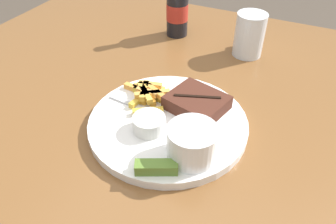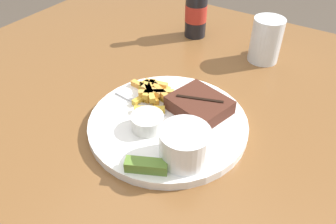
{
  "view_description": "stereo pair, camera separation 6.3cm",
  "coord_description": "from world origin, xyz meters",
  "views": [
    {
      "loc": [
        0.21,
        -0.44,
        1.17
      ],
      "look_at": [
        0.0,
        0.0,
        0.77
      ],
      "focal_mm": 35.0,
      "sensor_mm": 36.0,
      "label": 1
    },
    {
      "loc": [
        0.27,
        -0.41,
        1.17
      ],
      "look_at": [
        0.0,
        0.0,
        0.77
      ],
      "focal_mm": 35.0,
      "sensor_mm": 36.0,
      "label": 2
    }
  ],
  "objects": [
    {
      "name": "beer_bottle",
      "position": [
        -0.15,
        0.38,
        0.81
      ],
      "size": [
        0.06,
        0.06,
        0.2
      ],
      "color": "black",
      "rests_on": "dining_table"
    },
    {
      "name": "steak_portion",
      "position": [
        0.04,
        0.06,
        0.77
      ],
      "size": [
        0.13,
        0.12,
        0.03
      ],
      "color": "#472319",
      "rests_on": "dinner_plate"
    },
    {
      "name": "drinking_glass",
      "position": [
        0.07,
        0.36,
        0.79
      ],
      "size": [
        0.08,
        0.08,
        0.11
      ],
      "color": "silver",
      "rests_on": "dining_table"
    },
    {
      "name": "pickle_spear",
      "position": [
        0.04,
        -0.13,
        0.76
      ],
      "size": [
        0.07,
        0.05,
        0.02
      ],
      "color": "#567A2D",
      "rests_on": "dinner_plate"
    },
    {
      "name": "dining_table",
      "position": [
        0.0,
        0.0,
        0.67
      ],
      "size": [
        1.37,
        1.24,
        0.73
      ],
      "color": "brown",
      "rests_on": "ground_plane"
    },
    {
      "name": "fork_utensil",
      "position": [
        -0.08,
        0.01,
        0.75
      ],
      "size": [
        0.13,
        0.03,
        0.0
      ],
      "rotation": [
        0.0,
        0.0,
        6.17
      ],
      "color": "#B7B7BC",
      "rests_on": "dinner_plate"
    },
    {
      "name": "dinner_plate",
      "position": [
        0.0,
        0.0,
        0.74
      ],
      "size": [
        0.32,
        0.32,
        0.02
      ],
      "color": "white",
      "rests_on": "dining_table"
    },
    {
      "name": "fries_pile",
      "position": [
        -0.07,
        0.05,
        0.76
      ],
      "size": [
        0.13,
        0.11,
        0.02
      ],
      "color": "gold",
      "rests_on": "dinner_plate"
    },
    {
      "name": "coleslaw_cup",
      "position": [
        0.08,
        -0.07,
        0.79
      ],
      "size": [
        0.09,
        0.09,
        0.06
      ],
      "color": "white",
      "rests_on": "dinner_plate"
    },
    {
      "name": "salt_shaker",
      "position": [
        0.07,
        0.42,
        0.77
      ],
      "size": [
        0.03,
        0.03,
        0.07
      ],
      "color": "white",
      "rests_on": "dining_table"
    },
    {
      "name": "dipping_sauce_cup",
      "position": [
        -0.02,
        -0.04,
        0.77
      ],
      "size": [
        0.06,
        0.06,
        0.03
      ],
      "color": "silver",
      "rests_on": "dinner_plate"
    }
  ]
}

